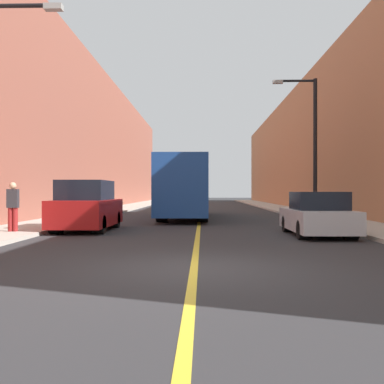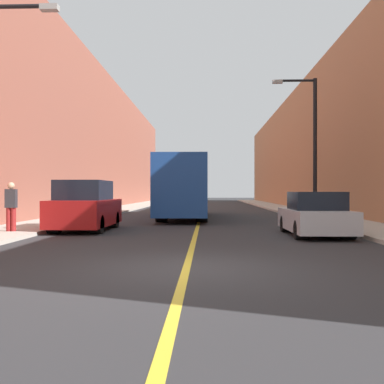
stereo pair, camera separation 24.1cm
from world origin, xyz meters
name	(u,v)px [view 2 (the right image)]	position (x,y,z in m)	size (l,w,h in m)	color
ground_plane	(186,268)	(0.00, 0.00, 0.00)	(200.00, 200.00, 0.00)	#2D2D30
sidewalk_left	(124,208)	(-6.89, 30.00, 0.07)	(2.78, 72.00, 0.13)	#B2AA9E
sidewalk_right	(282,208)	(6.89, 30.00, 0.07)	(2.78, 72.00, 0.13)	#B2AA9E
building_row_left	(85,141)	(-10.28, 30.00, 5.97)	(4.00, 72.00, 11.94)	brown
building_row_right	(322,147)	(10.28, 30.00, 5.37)	(4.00, 72.00, 10.74)	#B2724C
road_center_line	(202,209)	(0.00, 30.00, 0.00)	(0.16, 72.00, 0.01)	gold
bus	(185,187)	(-0.86, 17.20, 1.79)	(2.59, 11.94, 3.34)	#1E4793
parked_suv_left	(85,208)	(-4.39, 8.55, 0.91)	(1.99, 4.54, 1.97)	maroon
car_right_near	(315,216)	(4.18, 6.75, 0.69)	(1.89, 4.29, 1.53)	silver
street_lamp_right	(311,139)	(5.62, 13.58, 4.14)	(2.22, 0.24, 7.05)	black
pedestrian	(11,206)	(-6.54, 6.68, 1.03)	(0.38, 0.24, 1.74)	maroon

